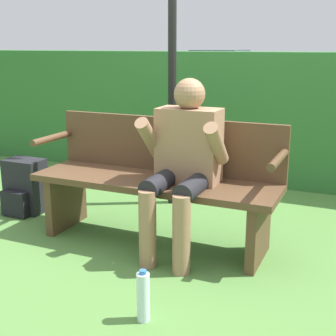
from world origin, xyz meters
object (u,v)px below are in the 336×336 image
at_px(park_bench, 158,179).
at_px(parked_car, 220,68).
at_px(person_seated, 183,158).
at_px(signpost, 172,29).
at_px(backpack, 25,188).
at_px(water_bottle, 143,297).

height_order(park_bench, parked_car, parked_car).
xyz_separation_m(person_seated, parked_car, (-3.80, 12.76, -0.06)).
distance_m(park_bench, parked_car, 13.14).
height_order(park_bench, person_seated, person_seated).
bearing_deg(park_bench, parked_car, 105.72).
xyz_separation_m(person_seated, signpost, (-0.46, 0.89, 0.83)).
bearing_deg(backpack, person_seated, -6.82).
xyz_separation_m(backpack, water_bottle, (1.62, -1.03, -0.08)).
distance_m(backpack, water_bottle, 1.92).
distance_m(backpack, parked_car, 12.80).
distance_m(person_seated, signpost, 1.30).
xyz_separation_m(person_seated, water_bottle, (0.13, -0.85, -0.52)).
height_order(person_seated, parked_car, parked_car).
relative_size(park_bench, signpost, 0.64).
xyz_separation_m(backpack, signpost, (1.02, 0.71, 1.27)).
bearing_deg(park_bench, water_bottle, -69.15).
bearing_deg(water_bottle, parked_car, 106.09).
relative_size(water_bottle, parked_car, 0.07).
distance_m(water_bottle, signpost, 2.28).
relative_size(backpack, parked_car, 0.11).
xyz_separation_m(park_bench, signpost, (-0.23, 0.78, 1.03)).
bearing_deg(park_bench, backpack, 176.98).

